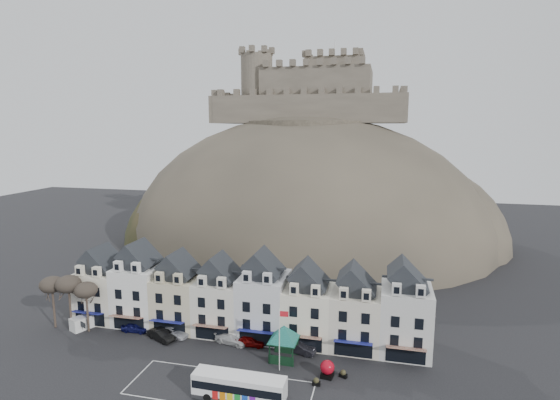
# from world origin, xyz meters

# --- Properties ---
(ground) EXTENTS (300.00, 300.00, 0.00)m
(ground) POSITION_xyz_m (0.00, 0.00, 0.00)
(ground) COLOR black
(ground) RESTS_ON ground
(coach_bay_markings) EXTENTS (22.00, 7.50, 0.01)m
(coach_bay_markings) POSITION_xyz_m (2.00, 1.25, 0.00)
(coach_bay_markings) COLOR silver
(coach_bay_markings) RESTS_ON ground
(townhouse_terrace) EXTENTS (54.40, 9.35, 11.80)m
(townhouse_terrace) POSITION_xyz_m (0.15, 15.97, 5.30)
(townhouse_terrace) COLOR white
(townhouse_terrace) RESTS_ON ground
(castle_hill) EXTENTS (100.00, 76.00, 68.00)m
(castle_hill) POSITION_xyz_m (1.25, 68.95, 0.11)
(castle_hill) COLOR #3C372E
(castle_hill) RESTS_ON ground
(castle) EXTENTS (50.20, 22.20, 22.00)m
(castle) POSITION_xyz_m (0.51, 75.93, 40.19)
(castle) COLOR brown
(castle) RESTS_ON ground
(tree_left_far) EXTENTS (3.61, 3.61, 8.24)m
(tree_left_far) POSITION_xyz_m (-29.00, 10.50, 6.90)
(tree_left_far) COLOR #31261F
(tree_left_far) RESTS_ON ground
(tree_left_mid) EXTENTS (3.78, 3.78, 8.64)m
(tree_left_mid) POSITION_xyz_m (-26.00, 10.50, 7.24)
(tree_left_mid) COLOR #31261F
(tree_left_mid) RESTS_ON ground
(tree_left_near) EXTENTS (3.43, 3.43, 7.84)m
(tree_left_near) POSITION_xyz_m (-23.00, 10.50, 6.55)
(tree_left_near) COLOR #31261F
(tree_left_near) RESTS_ON ground
(bus) EXTENTS (10.84, 2.62, 3.05)m
(bus) POSITION_xyz_m (4.97, -0.31, 1.69)
(bus) COLOR #262628
(bus) RESTS_ON ground
(bus_shelter) EXTENTS (7.61, 7.61, 4.83)m
(bus_shelter) POSITION_xyz_m (7.94, 9.50, 3.75)
(bus_shelter) COLOR black
(bus_shelter) RESTS_ON ground
(red_buoy) EXTENTS (1.78, 1.78, 2.20)m
(red_buoy) POSITION_xyz_m (14.18, 6.63, 1.13)
(red_buoy) COLOR black
(red_buoy) RESTS_ON ground
(flagpole) EXTENTS (1.21, 0.16, 8.34)m
(flagpole) POSITION_xyz_m (8.10, 6.72, 4.76)
(flagpole) COLOR silver
(flagpole) RESTS_ON ground
(white_van) EXTENTS (3.46, 4.70, 1.97)m
(white_van) POSITION_xyz_m (-24.27, 11.48, 0.99)
(white_van) COLOR white
(white_van) RESTS_ON ground
(planter_west) EXTENTS (0.99, 0.68, 0.97)m
(planter_west) POSITION_xyz_m (13.12, 4.53, 0.47)
(planter_west) COLOR black
(planter_west) RESTS_ON ground
(planter_east) EXTENTS (1.11, 0.84, 1.00)m
(planter_east) POSITION_xyz_m (16.13, 7.00, 0.48)
(planter_east) COLOR black
(planter_east) RESTS_ON ground
(car_navy) EXTENTS (4.14, 1.81, 1.39)m
(car_navy) POSITION_xyz_m (-16.00, 12.00, 0.69)
(car_navy) COLOR #0E0F46
(car_navy) RESTS_ON ground
(car_black) EXTENTS (5.00, 3.44, 1.56)m
(car_black) POSITION_xyz_m (-10.80, 10.55, 0.78)
(car_black) COLOR black
(car_black) RESTS_ON ground
(car_silver) EXTENTS (5.45, 3.29, 1.44)m
(car_silver) POSITION_xyz_m (-9.60, 12.00, 0.72)
(car_silver) COLOR #BABBC2
(car_silver) RESTS_ON ground
(car_white) EXTENTS (5.26, 2.91, 1.44)m
(car_white) POSITION_xyz_m (-0.40, 12.00, 0.72)
(car_white) COLOR silver
(car_white) RESTS_ON ground
(car_maroon) EXTENTS (4.41, 1.98, 1.47)m
(car_maroon) POSITION_xyz_m (2.40, 12.00, 0.74)
(car_maroon) COLOR #640605
(car_maroon) RESTS_ON ground
(car_charcoal) EXTENTS (4.90, 2.56, 1.53)m
(car_charcoal) POSITION_xyz_m (9.63, 11.60, 0.77)
(car_charcoal) COLOR black
(car_charcoal) RESTS_ON ground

